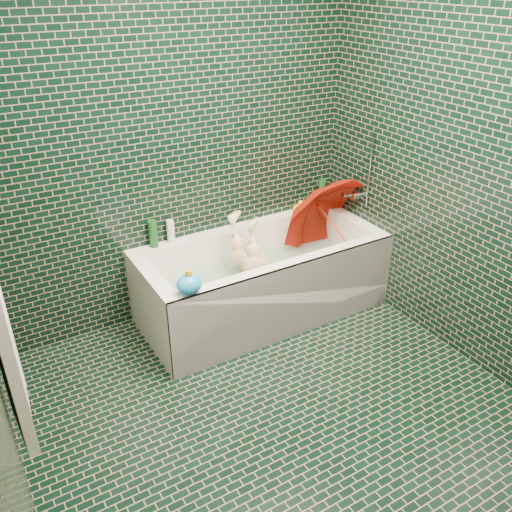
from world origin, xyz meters
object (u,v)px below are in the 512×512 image
umbrella (335,227)px  child (255,274)px  bathtub (263,287)px  rubber_duck (298,207)px  bath_toy (189,284)px

umbrella → child: bearing=177.4°
bathtub → child: size_ratio=1.80×
rubber_duck → bath_toy: 1.36m
bathtub → bath_toy: (-0.69, -0.31, 0.40)m
bathtub → umbrella: umbrella is taller
umbrella → rubber_duck: size_ratio=6.56×
child → bathtub: bearing=39.1°
bathtub → child: bearing=141.8°
umbrella → rubber_duck: bearing=107.3°
bathtub → bath_toy: bath_toy is taller
rubber_duck → bath_toy: bath_toy is taller
umbrella → bath_toy: umbrella is taller
child → umbrella: bearing=72.9°
umbrella → bath_toy: 1.33m
child → umbrella: umbrella is taller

